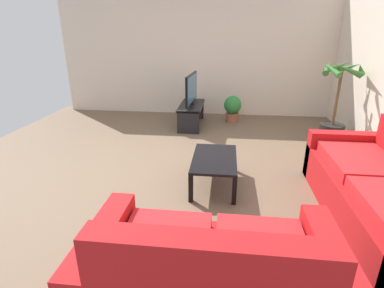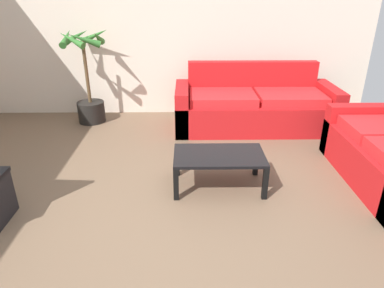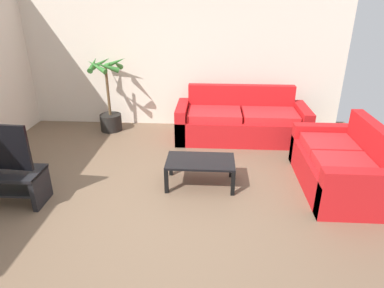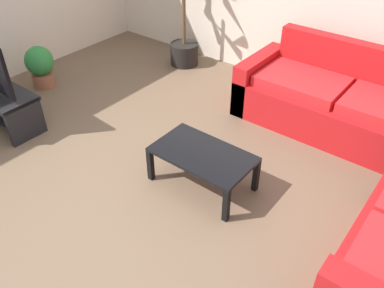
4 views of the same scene
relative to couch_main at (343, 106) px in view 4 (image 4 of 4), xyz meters
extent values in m
plane|color=brown|center=(-1.09, -2.28, -0.30)|extent=(6.60, 6.60, 0.00)
cube|color=red|center=(0.00, -0.03, -0.09)|extent=(2.28, 0.90, 0.42)
cube|color=red|center=(0.00, 0.34, 0.36)|extent=(1.92, 0.16, 0.48)
cube|color=red|center=(-1.05, -0.03, 0.01)|extent=(0.18, 0.90, 0.62)
cube|color=red|center=(-0.48, -0.08, 0.18)|extent=(0.92, 0.66, 0.12)
cube|color=black|center=(-2.58, -2.24, -0.09)|extent=(0.06, 0.41, 0.43)
cube|color=black|center=(-0.66, -1.67, 0.05)|extent=(0.91, 0.53, 0.03)
cube|color=black|center=(-1.09, -1.91, -0.13)|extent=(0.05, 0.05, 0.34)
cube|color=black|center=(-0.23, -1.91, -0.13)|extent=(0.05, 0.05, 0.34)
cube|color=black|center=(-1.09, -1.43, -0.13)|extent=(0.05, 0.05, 0.34)
cube|color=black|center=(-0.23, -1.43, -0.13)|extent=(0.05, 0.05, 0.34)
cylinder|color=black|center=(-2.44, 0.27, -0.15)|extent=(0.40, 0.40, 0.31)
cylinder|color=brown|center=(-2.44, 0.27, 0.45)|extent=(0.05, 0.05, 0.89)
cylinder|color=brown|center=(-3.48, -1.42, -0.21)|extent=(0.28, 0.28, 0.18)
ellipsoid|color=#2C7C37|center=(-3.48, -1.42, 0.05)|extent=(0.36, 0.36, 0.38)
camera|label=1|loc=(2.66, -1.56, 1.50)|focal=27.79mm
camera|label=2|loc=(-0.97, -4.74, 1.57)|focal=32.10mm
camera|label=3|loc=(-0.52, -5.64, 2.04)|focal=31.29mm
camera|label=4|loc=(0.99, -3.92, 2.23)|focal=37.09mm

